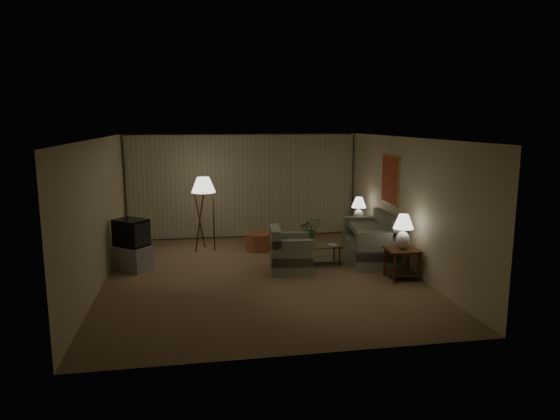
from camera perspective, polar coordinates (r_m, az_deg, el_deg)
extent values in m
plane|color=olive|center=(10.00, -2.19, -7.43)|extent=(7.00, 7.00, 0.00)
cube|color=beige|center=(13.12, -4.31, 2.81)|extent=(6.00, 0.04, 2.70)
cube|color=beige|center=(9.75, -20.00, -0.32)|extent=(0.04, 7.00, 2.70)
cube|color=beige|center=(10.50, 14.19, 0.70)|extent=(0.04, 7.00, 2.70)
cube|color=white|center=(9.54, -2.30, 8.23)|extent=(6.00, 7.00, 0.04)
cube|color=tan|center=(13.04, -4.27, 2.77)|extent=(5.85, 0.12, 2.65)
cube|color=#B79A40|center=(11.17, 12.50, 3.39)|extent=(0.03, 0.90, 1.10)
cube|color=#AE2120|center=(11.16, 12.38, 3.38)|extent=(0.02, 0.80, 1.00)
cube|color=gray|center=(11.14, 10.23, -4.62)|extent=(2.06, 1.40, 0.42)
cube|color=gray|center=(10.19, 1.25, -5.97)|extent=(1.02, 0.98, 0.38)
cube|color=#3B1C10|center=(9.89, 13.80, -4.43)|extent=(0.59, 0.59, 0.04)
cube|color=#3B1C10|center=(10.01, 13.69, -6.98)|extent=(0.50, 0.50, 0.02)
cylinder|color=#3B1C10|center=(9.66, 12.98, -6.59)|extent=(0.05, 0.05, 0.56)
cylinder|color=#3B1C10|center=(10.09, 11.90, -5.82)|extent=(0.05, 0.05, 0.56)
cylinder|color=#3B1C10|center=(9.86, 15.61, -6.37)|extent=(0.05, 0.05, 0.56)
cylinder|color=#3B1C10|center=(10.28, 14.44, -5.63)|extent=(0.05, 0.05, 0.56)
cube|color=#3B1C10|center=(12.25, 8.94, -1.46)|extent=(0.51, 0.43, 0.04)
cube|color=#3B1C10|center=(12.35, 8.88, -3.55)|extent=(0.43, 0.37, 0.02)
cylinder|color=#3B1C10|center=(12.10, 8.23, -3.04)|extent=(0.05, 0.05, 0.56)
cylinder|color=#3B1C10|center=(12.40, 7.76, -2.70)|extent=(0.05, 0.05, 0.56)
cylinder|color=#3B1C10|center=(12.23, 10.07, -2.95)|extent=(0.05, 0.05, 0.56)
cylinder|color=#3B1C10|center=(12.53, 9.55, -2.62)|extent=(0.05, 0.05, 0.56)
ellipsoid|color=silver|center=(9.84, 13.85, -3.35)|extent=(0.27, 0.27, 0.34)
cylinder|color=silver|center=(9.80, 13.90, -2.16)|extent=(0.03, 0.03, 0.08)
cone|color=beige|center=(9.77, 13.94, -1.27)|extent=(0.39, 0.39, 0.27)
ellipsoid|color=silver|center=(12.22, 8.97, -0.66)|extent=(0.25, 0.25, 0.31)
cylinder|color=silver|center=(12.18, 8.99, 0.22)|extent=(0.03, 0.03, 0.07)
cone|color=beige|center=(12.16, 9.01, 0.87)|extent=(0.35, 0.35, 0.25)
cube|color=silver|center=(10.64, 4.21, -4.09)|extent=(1.03, 0.56, 0.02)
cube|color=silver|center=(10.72, 4.19, -5.68)|extent=(0.96, 0.49, 0.01)
cylinder|color=#3F3019|center=(10.40, 2.10, -5.59)|extent=(0.04, 0.04, 0.40)
cylinder|color=#3F3019|center=(10.79, 1.63, -4.99)|extent=(0.04, 0.04, 0.40)
cylinder|color=#3F3019|center=(10.61, 6.81, -5.33)|extent=(0.04, 0.04, 0.40)
cylinder|color=#3F3019|center=(11.00, 6.18, -4.76)|extent=(0.04, 0.04, 0.40)
cube|color=#A7A7A9|center=(10.73, -16.50, -5.23)|extent=(1.19, 1.19, 0.50)
cube|color=black|center=(10.61, -16.65, -2.49)|extent=(1.10, 1.10, 0.55)
cylinder|color=#3B1C10|center=(11.74, -8.73, 1.89)|extent=(0.04, 0.04, 0.25)
cone|color=beige|center=(11.71, -8.76, 2.87)|extent=(0.56, 0.56, 0.35)
cylinder|color=#B1653B|center=(11.82, -2.42, -3.64)|extent=(0.73, 0.73, 0.41)
imported|color=white|center=(10.59, 3.43, -3.73)|extent=(0.17, 0.17, 0.14)
imported|color=#3D682E|center=(10.51, 3.45, -2.02)|extent=(0.47, 0.41, 0.51)
imported|color=olive|center=(10.60, 5.66, -4.06)|extent=(0.24, 0.29, 0.02)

